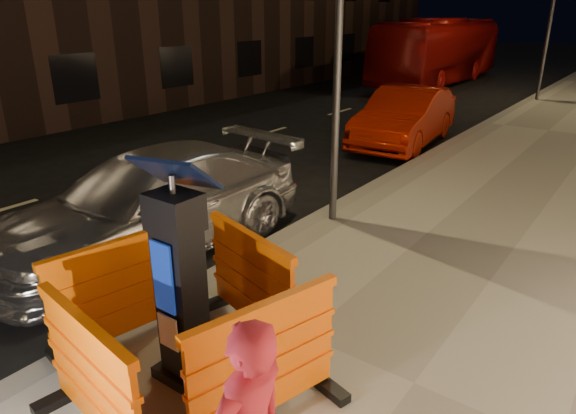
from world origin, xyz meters
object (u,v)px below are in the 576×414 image
Objects in this scene: parking_kiosk at (180,281)px; car_silver at (154,248)px; barrier_back at (251,283)px; barrier_kerbside at (119,293)px; car_red at (403,145)px; barrier_front at (93,381)px; bus_doubledecker at (436,83)px; barrier_bldgside at (265,364)px.

parking_kiosk is 3.51m from car_silver.
barrier_back is 0.29× the size of car_silver.
barrier_kerbside reaches higher than car_red.
barrier_kerbside is at bearing 143.19° from barrier_front.
barrier_front is 1.00× the size of barrier_kerbside.
car_silver is at bearing 54.90° from barrier_kerbside.
barrier_front is at bearing -76.81° from parking_kiosk.
car_silver is 21.03m from bus_doubledecker.
barrier_front is 1.34m from barrier_kerbside.
parking_kiosk is 1.40× the size of barrier_front.
barrier_kerbside is at bearing -166.81° from parking_kiosk.
bus_doubledecker reaches higher than barrier_front.
barrier_kerbside is 2.67m from car_silver.
barrier_front is 1.00× the size of barrier_back.
bus_doubledecker is at bearing 122.46° from barrier_back.
bus_doubledecker is at bearing 33.02° from barrier_bldgside.
barrier_back is 1.34m from barrier_bldgside.
bus_doubledecker reaches higher than car_red.
barrier_front is 1.90m from barrier_back.
bus_doubledecker is (-3.93, 12.49, 0.00)m from car_red.
car_silver is at bearing 177.75° from barrier_back.
barrier_bldgside is 23.74m from bus_doubledecker.
bus_doubledecker is (-5.37, 22.59, -0.73)m from barrier_kerbside.
car_silver is at bearing -81.15° from bus_doubledecker.
car_silver is (-2.73, 2.81, -0.73)m from barrier_front.
car_red is at bearing 19.31° from barrier_kerbside.
car_silver is 0.46× the size of bus_doubledecker.
car_red is at bearing -73.53° from bus_doubledecker.
parking_kiosk is 1.05m from barrier_kerbside.
barrier_front is at bearing -39.59° from car_silver.
parking_kiosk is 10.44m from car_red.
barrier_back is (0.00, 0.95, -0.46)m from parking_kiosk.
barrier_back reaches higher than car_silver.
barrier_kerbside is (-0.95, -0.95, 0.00)m from barrier_back.
barrier_back is at bearing -12.18° from car_silver.
car_silver is at bearing 158.91° from parking_kiosk.
parking_kiosk reaches higher than barrier_bldgside.
barrier_bldgside reaches higher than car_red.
bus_doubledecker reaches higher than barrier_bldgside.
car_red is (-2.39, 9.14, -0.73)m from barrier_back.
barrier_front is 24.38m from bus_doubledecker.
parking_kiosk is 1.05m from barrier_front.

